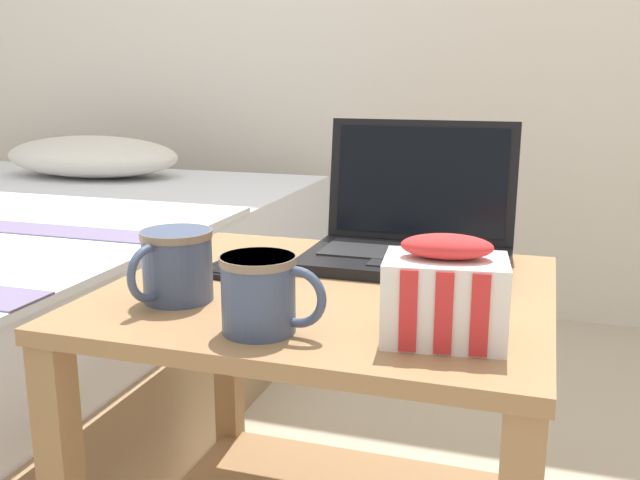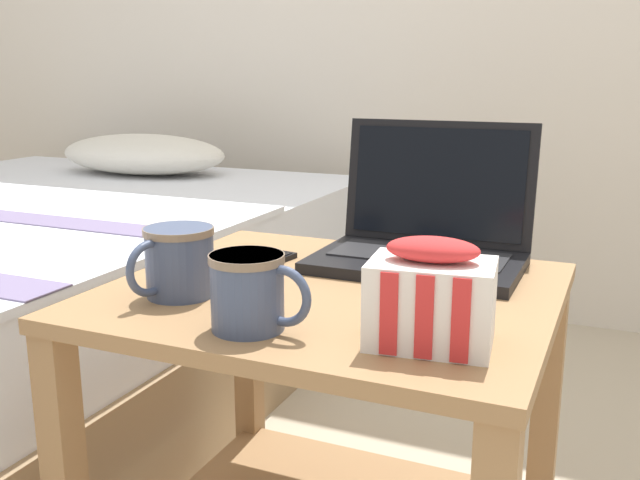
{
  "view_description": "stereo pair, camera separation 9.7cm",
  "coord_description": "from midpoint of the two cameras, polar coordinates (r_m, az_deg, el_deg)",
  "views": [
    {
      "loc": [
        0.29,
        -0.95,
        0.86
      ],
      "look_at": [
        0.0,
        -0.04,
        0.63
      ],
      "focal_mm": 40.0,
      "sensor_mm": 36.0,
      "label": 1
    },
    {
      "loc": [
        0.38,
        -0.91,
        0.86
      ],
      "look_at": [
        0.0,
        -0.04,
        0.63
      ],
      "focal_mm": 40.0,
      "sensor_mm": 36.0,
      "label": 2
    }
  ],
  "objects": [
    {
      "name": "bedside_table",
      "position": [
        1.11,
        3.5,
        -13.67
      ],
      "size": [
        0.63,
        0.56,
        0.55
      ],
      "color": "#997047",
      "rests_on": "ground_plane"
    },
    {
      "name": "laptop",
      "position": [
        1.17,
        10.65,
        0.35
      ],
      "size": [
        0.32,
        0.25,
        0.22
      ],
      "color": "black",
      "rests_on": "bedside_table"
    },
    {
      "name": "mug_front_left",
      "position": [
        0.99,
        -8.57,
        -1.5
      ],
      "size": [
        0.1,
        0.14,
        0.1
      ],
      "color": "#3F4C6B",
      "rests_on": "bedside_table"
    },
    {
      "name": "mug_front_right",
      "position": [
        0.85,
        -2.41,
        -3.92
      ],
      "size": [
        0.13,
        0.09,
        0.09
      ],
      "color": "#3F4C6B",
      "rests_on": "bedside_table"
    },
    {
      "name": "snack_bag",
      "position": [
        0.82,
        12.26,
        -4.58
      ],
      "size": [
        0.15,
        0.11,
        0.13
      ],
      "color": "white",
      "rests_on": "bedside_table"
    },
    {
      "name": "cell_phone",
      "position": [
        1.15,
        -3.12,
        -1.83
      ],
      "size": [
        0.1,
        0.17,
        0.01
      ],
      "color": "black",
      "rests_on": "bedside_table"
    }
  ]
}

